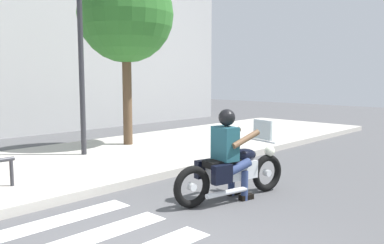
{
  "coord_description": "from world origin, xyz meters",
  "views": [
    {
      "loc": [
        -2.58,
        -3.24,
        1.92
      ],
      "look_at": [
        3.21,
        2.32,
        1.01
      ],
      "focal_mm": 36.86,
      "sensor_mm": 36.0,
      "label": 1
    }
  ],
  "objects": [
    {
      "name": "crosswalk_stripe_4",
      "position": [
        -0.49,
        1.6,
        0.0
      ],
      "size": [
        2.8,
        0.4,
        0.01
      ],
      "primitive_type": "cube",
      "color": "white",
      "rests_on": "ground"
    },
    {
      "name": "motorcycle",
      "position": [
        2.25,
        0.51,
        0.46
      ],
      "size": [
        2.14,
        0.82,
        1.22
      ],
      "color": "black",
      "rests_on": "ground"
    },
    {
      "name": "rider",
      "position": [
        2.17,
        0.53,
        0.82
      ],
      "size": [
        0.7,
        0.63,
        1.44
      ],
      "color": "#1E4C59",
      "rests_on": "ground"
    },
    {
      "name": "street_lamp",
      "position": [
        2.15,
        4.77,
        2.84
      ],
      "size": [
        0.28,
        0.28,
        4.74
      ],
      "color": "#2D2D33",
      "rests_on": "ground"
    },
    {
      "name": "tree_near_rack",
      "position": [
        3.71,
        5.17,
        3.5
      ],
      "size": [
        2.46,
        2.46,
        4.75
      ],
      "color": "brown",
      "rests_on": "ground"
    }
  ]
}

